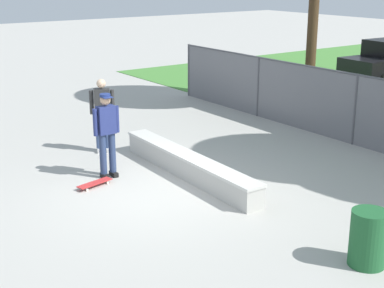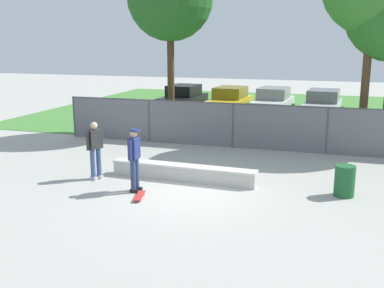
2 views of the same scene
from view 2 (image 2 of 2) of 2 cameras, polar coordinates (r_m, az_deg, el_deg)
ground_plane at (r=12.94m, az=-0.57°, el=-6.21°), size 80.00×80.00×0.00m
grass_strip at (r=28.44m, az=9.62°, el=4.15°), size 26.66×20.00×0.02m
concrete_ledge at (r=14.02m, az=-1.17°, el=-3.63°), size 4.67×0.63×0.49m
skateboarder at (r=12.88m, az=-7.32°, el=-1.62°), size 0.31×0.60×1.84m
skateboard at (r=12.57m, az=-6.68°, el=-6.53°), size 0.37×0.82×0.09m
chainlink_fence at (r=18.26m, az=5.20°, el=2.61°), size 14.73×0.07×1.83m
car_black at (r=27.48m, az=-1.13°, el=5.77°), size 2.24×4.31×1.66m
car_yellow at (r=26.33m, az=4.80°, el=5.42°), size 2.24×4.31×1.66m
car_white at (r=26.31m, az=10.22°, el=5.25°), size 2.24×4.31×1.66m
car_silver at (r=25.76m, az=16.23°, el=4.78°), size 2.24×4.31×1.66m
bystander at (r=14.29m, az=-12.19°, el=-0.47°), size 0.40×0.55×1.82m
trash_bin at (r=13.26m, az=18.78°, el=-4.45°), size 0.56×0.56×0.88m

